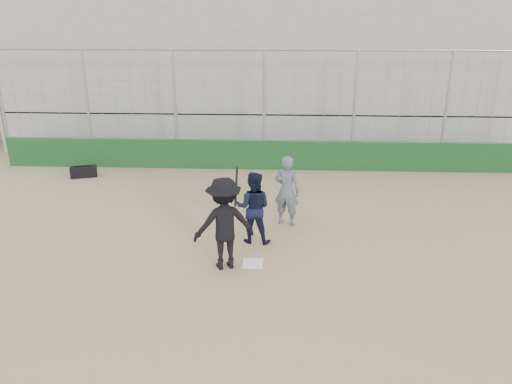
{
  "coord_description": "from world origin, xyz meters",
  "views": [
    {
      "loc": [
        0.53,
        -9.62,
        5.13
      ],
      "look_at": [
        0.0,
        1.4,
        1.15
      ],
      "focal_mm": 35.0,
      "sensor_mm": 36.0,
      "label": 1
    }
  ],
  "objects_px": {
    "equipment_bag": "(84,172)",
    "umpire": "(287,194)",
    "batter_at_plate": "(224,223)",
    "catcher_crouched": "(253,219)"
  },
  "relations": [
    {
      "from": "equipment_bag",
      "to": "umpire",
      "type": "bearing_deg",
      "value": -28.35
    },
    {
      "from": "batter_at_plate",
      "to": "umpire",
      "type": "height_order",
      "value": "batter_at_plate"
    },
    {
      "from": "catcher_crouched",
      "to": "equipment_bag",
      "type": "distance_m",
      "value": 7.53
    },
    {
      "from": "umpire",
      "to": "equipment_bag",
      "type": "distance_m",
      "value": 7.59
    },
    {
      "from": "batter_at_plate",
      "to": "catcher_crouched",
      "type": "height_order",
      "value": "batter_at_plate"
    },
    {
      "from": "umpire",
      "to": "equipment_bag",
      "type": "bearing_deg",
      "value": -8.63
    },
    {
      "from": "equipment_bag",
      "to": "batter_at_plate",
      "type": "bearing_deg",
      "value": -48.07
    },
    {
      "from": "batter_at_plate",
      "to": "equipment_bag",
      "type": "xyz_separation_m",
      "value": [
        -5.33,
        5.93,
        -0.82
      ]
    },
    {
      "from": "catcher_crouched",
      "to": "umpire",
      "type": "relative_size",
      "value": 0.71
    },
    {
      "from": "batter_at_plate",
      "to": "umpire",
      "type": "relative_size",
      "value": 1.29
    }
  ]
}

